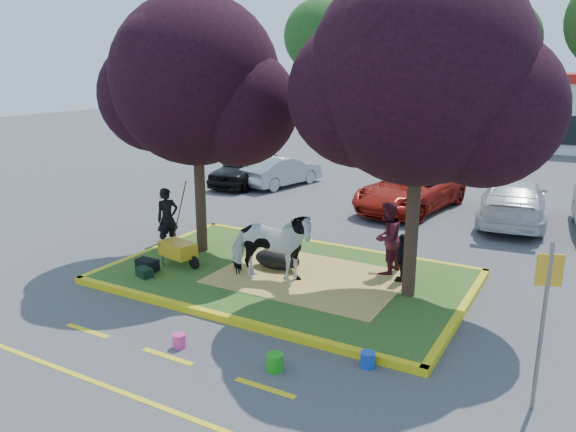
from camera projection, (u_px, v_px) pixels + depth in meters
The scene contains 31 objects.
ground at pixel (286, 279), 13.33m from camera, with size 90.00×90.00×0.00m, color #424244.
median_island at pixel (286, 276), 13.31m from camera, with size 8.00×5.00×0.15m, color #2B4D18.
curb_near at pixel (222, 318), 11.14m from camera, with size 8.30×0.16×0.15m, color yellow.
curb_far at pixel (332, 247), 15.47m from camera, with size 8.30×0.16×0.15m, color yellow.
curb_left at pixel (156, 249), 15.24m from camera, with size 0.16×5.30×0.15m, color yellow.
curb_right at pixel (461, 312), 11.37m from camera, with size 0.16×5.30×0.15m, color yellow.
straw_bedding at pixel (309, 278), 13.00m from camera, with size 4.20×3.00×0.01m, color tan.
tree_purple_left at pixel (196, 88), 13.82m from camera, with size 5.06×4.20×6.51m.
tree_purple_right at pixel (421, 84), 10.90m from camera, with size 5.30×4.40×6.82m.
fire_lane_stripe_a at pixel (88, 331), 10.74m from camera, with size 1.10×0.12×0.01m, color yellow.
fire_lane_stripe_b at pixel (168, 357), 9.79m from camera, with size 1.10×0.12×0.01m, color yellow.
fire_lane_stripe_c at pixel (265, 388), 8.85m from camera, with size 1.10×0.12×0.01m, color yellow.
fire_lane_long at pixel (116, 390), 8.79m from camera, with size 6.00×0.10×0.01m, color yellow.
retail_building at pixel (533, 108), 35.31m from camera, with size 20.40×8.40×4.40m.
treeline at pixel (546, 26), 42.33m from camera, with size 46.58×7.80×14.63m.
cow at pixel (270, 247), 12.56m from camera, with size 0.90×1.98×1.67m, color white.
calf at pixel (275, 259), 13.57m from camera, with size 1.07×0.61×0.46m, color black.
handler at pixel (168, 218), 14.92m from camera, with size 0.60×0.39×1.64m, color black.
visitor_a at pixel (387, 238), 13.10m from camera, with size 0.85×0.66×1.74m, color #4E1624.
visitor_b at pixel (402, 258), 12.67m from camera, with size 0.66×0.28×1.13m, color black.
wheelbarrow at pixel (178, 250), 13.69m from camera, with size 1.61×0.71×0.60m.
gear_bag_dark at pixel (147, 265), 13.45m from camera, with size 0.54×0.29×0.27m, color black.
gear_bag_green at pixel (144, 272), 13.04m from camera, with size 0.41×0.25×0.22m, color black.
sign_post at pixel (545, 308), 7.91m from camera, with size 0.35×0.16×2.60m.
bucket_green at pixel (275, 362), 9.31m from camera, with size 0.28×0.28×0.30m, color #1FA018.
bucket_pink at pixel (179, 341), 10.09m from camera, with size 0.24×0.24×0.26m, color #E73391.
bucket_blue at pixel (368, 360), 9.43m from camera, with size 0.25×0.25×0.27m, color #1642B7.
car_black at pixel (245, 168), 23.64m from camera, with size 1.69×4.20×1.43m, color black.
car_silver at pixel (282, 171), 23.43m from camera, with size 1.31×3.76×1.24m, color #A3A6AB.
car_red at pixel (410, 190), 19.53m from camera, with size 2.33×5.06×1.41m, color #A1170D.
car_white at pixel (513, 200), 17.95m from camera, with size 2.02×4.96×1.44m, color silver.
Camera 1 is at (6.16, -10.84, 4.94)m, focal length 35.00 mm.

